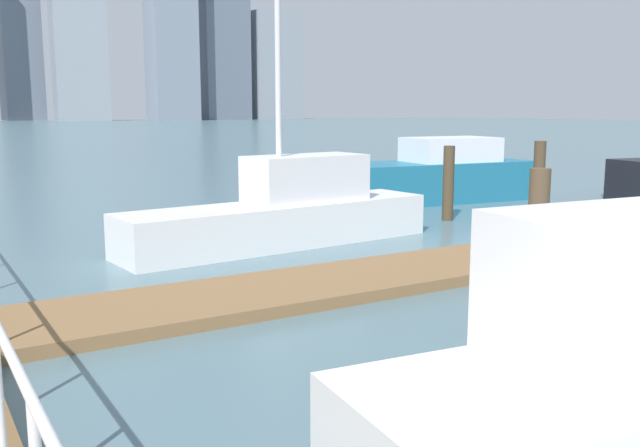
{
  "coord_description": "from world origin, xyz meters",
  "views": [
    {
      "loc": [
        -3.61,
        -1.33,
        2.85
      ],
      "look_at": [
        1.11,
        6.49,
        1.34
      ],
      "focal_mm": 39.23,
      "sensor_mm": 36.0,
      "label": 1
    }
  ],
  "objects": [
    {
      "name": "moored_boat_1",
      "position": [
        3.28,
        11.46,
        0.71
      ],
      "size": [
        7.01,
        2.1,
        8.88
      ],
      "color": "white",
      "rests_on": "ground_plane"
    },
    {
      "name": "ground_plane",
      "position": [
        0.0,
        20.0,
        0.0
      ],
      "size": [
        300.0,
        300.0,
        0.0
      ],
      "primitive_type": "plane",
      "color": "slate"
    },
    {
      "name": "dock_piling_3",
      "position": [
        10.75,
        11.33,
        1.0
      ],
      "size": [
        0.3,
        0.3,
        2.0
      ],
      "primitive_type": "cylinder",
      "color": "#473826",
      "rests_on": "ground_plane"
    },
    {
      "name": "skyline_tower_7",
      "position": [
        82.2,
        165.44,
        13.53
      ],
      "size": [
        14.25,
        11.05,
        27.07
      ],
      "primitive_type": "cube",
      "rotation": [
        0.0,
        0.0,
        0.08
      ],
      "color": "#8C939E",
      "rests_on": "ground_plane"
    },
    {
      "name": "skyline_tower_3",
      "position": [
        22.63,
        176.71,
        19.52
      ],
      "size": [
        8.8,
        9.95,
        39.05
      ],
      "primitive_type": "cube",
      "rotation": [
        0.0,
        0.0,
        0.03
      ],
      "color": "slate",
      "rests_on": "ground_plane"
    },
    {
      "name": "floating_dock",
      "position": [
        3.12,
        7.84,
        0.09
      ],
      "size": [
        13.24,
        2.0,
        0.18
      ],
      "primitive_type": "cube",
      "color": "olive",
      "rests_on": "ground_plane"
    },
    {
      "name": "dock_piling_1",
      "position": [
        3.23,
        4.68,
        1.05
      ],
      "size": [
        0.26,
        0.26,
        2.11
      ],
      "primitive_type": "cylinder",
      "color": "brown",
      "rests_on": "ground_plane"
    },
    {
      "name": "skyline_tower_6",
      "position": [
        66.88,
        163.0,
        21.66
      ],
      "size": [
        12.61,
        10.69,
        43.32
      ],
      "primitive_type": "cube",
      "rotation": [
        0.0,
        0.0,
        0.07
      ],
      "color": "slate",
      "rests_on": "ground_plane"
    },
    {
      "name": "dock_piling_2",
      "position": [
        8.37,
        12.16,
        0.95
      ],
      "size": [
        0.29,
        0.29,
        1.91
      ],
      "primitive_type": "cylinder",
      "color": "#473826",
      "rests_on": "ground_plane"
    },
    {
      "name": "moored_boat_5",
      "position": [
        10.59,
        15.26,
        0.78
      ],
      "size": [
        6.55,
        2.79,
        1.95
      ],
      "color": "#1E6B8C",
      "rests_on": "ground_plane"
    }
  ]
}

